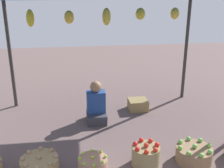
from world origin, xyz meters
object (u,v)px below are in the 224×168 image
object	(u,v)px
vendor_person	(96,106)
wooden_crate_near_vendor	(138,105)
basket_red_tomatoes	(146,155)
basket_green_apples	(194,154)
basket_limes	(93,166)
basket_potatoes	(40,166)

from	to	relation	value
vendor_person	wooden_crate_near_vendor	bearing A→B (deg)	23.55
basket_red_tomatoes	basket_green_apples	bearing A→B (deg)	-1.37
vendor_person	basket_limes	size ratio (longest dim) A/B	1.96
basket_potatoes	basket_red_tomatoes	distance (m)	1.46
vendor_person	basket_red_tomatoes	xyz separation A→B (m)	(0.58, -1.45, -0.15)
basket_green_apples	basket_limes	bearing A→B (deg)	-176.60
basket_red_tomatoes	basket_green_apples	xyz separation A→B (m)	(0.71, -0.02, -0.04)
vendor_person	wooden_crate_near_vendor	world-z (taller)	vendor_person
basket_green_apples	wooden_crate_near_vendor	size ratio (longest dim) A/B	1.37
basket_limes	wooden_crate_near_vendor	world-z (taller)	basket_limes
vendor_person	basket_green_apples	bearing A→B (deg)	-48.83
basket_potatoes	basket_green_apples	distance (m)	2.17
basket_limes	basket_red_tomatoes	distance (m)	0.76
basket_limes	basket_red_tomatoes	world-z (taller)	basket_red_tomatoes
vendor_person	basket_green_apples	world-z (taller)	vendor_person
wooden_crate_near_vendor	vendor_person	bearing A→B (deg)	-156.45
basket_limes	wooden_crate_near_vendor	distance (m)	2.21
vendor_person	basket_potatoes	distance (m)	1.73
basket_limes	wooden_crate_near_vendor	size ratio (longest dim) A/B	1.05
basket_potatoes	basket_red_tomatoes	bearing A→B (deg)	1.05
basket_potatoes	basket_green_apples	size ratio (longest dim) A/B	0.97
basket_potatoes	basket_limes	size ratio (longest dim) A/B	1.26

